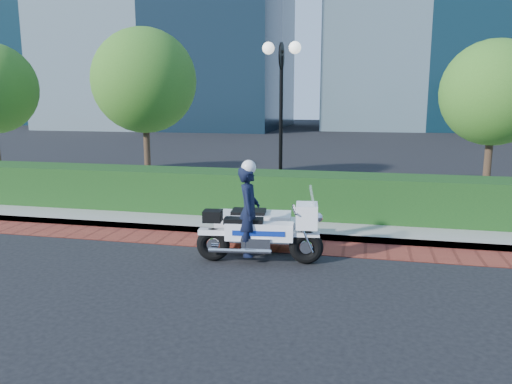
% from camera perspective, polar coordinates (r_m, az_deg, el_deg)
% --- Properties ---
extents(ground, '(120.00, 120.00, 0.00)m').
position_cam_1_polar(ground, '(9.17, -9.21, -8.01)').
color(ground, black).
rests_on(ground, ground).
extents(brick_strip, '(60.00, 1.00, 0.01)m').
position_cam_1_polar(brick_strip, '(10.51, -6.16, -5.46)').
color(brick_strip, maroon).
rests_on(brick_strip, ground).
extents(sidewalk, '(60.00, 8.00, 0.15)m').
position_cam_1_polar(sidewalk, '(14.71, -0.52, -0.45)').
color(sidewalk, gray).
rests_on(sidewalk, ground).
extents(hedge_main, '(18.00, 1.20, 1.00)m').
position_cam_1_polar(hedge_main, '(12.32, -3.08, 0.06)').
color(hedge_main, black).
rests_on(hedge_main, sidewalk).
extents(lamppost, '(1.02, 0.70, 4.21)m').
position_cam_1_polar(lamppost, '(13.44, 2.89, 10.86)').
color(lamppost, black).
rests_on(lamppost, sidewalk).
extents(tree_b, '(3.20, 3.20, 4.89)m').
position_cam_1_polar(tree_b, '(16.06, -12.65, 12.29)').
color(tree_b, '#332319').
rests_on(tree_b, sidewalk).
extents(tree_c, '(2.80, 2.80, 4.30)m').
position_cam_1_polar(tree_c, '(14.89, 25.53, 10.17)').
color(tree_c, '#332319').
rests_on(tree_c, sidewalk).
extents(police_motorcycle, '(2.30, 1.64, 1.86)m').
position_cam_1_polar(police_motorcycle, '(9.24, -0.02, -3.61)').
color(police_motorcycle, black).
rests_on(police_motorcycle, ground).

